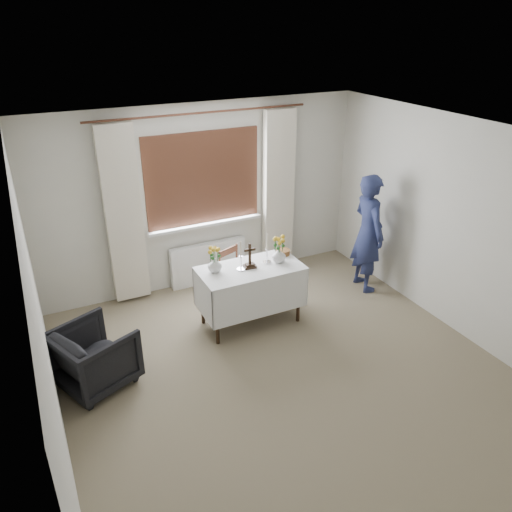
{
  "coord_description": "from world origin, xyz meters",
  "views": [
    {
      "loc": [
        -2.18,
        -3.55,
        3.48
      ],
      "look_at": [
        0.06,
        1.01,
        1.01
      ],
      "focal_mm": 35.0,
      "sensor_mm": 36.0,
      "label": 1
    }
  ],
  "objects_px": {
    "person": "(368,233)",
    "wooden_cross": "(250,256)",
    "altar_table": "(251,295)",
    "armchair": "(95,357)",
    "flower_vase_right": "(279,255)",
    "wooden_chair": "(237,278)",
    "flower_vase_left": "(215,265)"
  },
  "relations": [
    {
      "from": "person",
      "to": "wooden_cross",
      "type": "distance_m",
      "value": 1.83
    },
    {
      "from": "altar_table",
      "to": "armchair",
      "type": "xyz_separation_m",
      "value": [
        -1.92,
        -0.33,
        -0.05
      ]
    },
    {
      "from": "flower_vase_right",
      "to": "person",
      "type": "bearing_deg",
      "value": 5.19
    },
    {
      "from": "wooden_chair",
      "to": "person",
      "type": "bearing_deg",
      "value": -32.15
    },
    {
      "from": "armchair",
      "to": "wooden_cross",
      "type": "xyz_separation_m",
      "value": [
        1.92,
        0.34,
        0.59
      ]
    },
    {
      "from": "flower_vase_right",
      "to": "armchair",
      "type": "bearing_deg",
      "value": -172.07
    },
    {
      "from": "altar_table",
      "to": "flower_vase_left",
      "type": "height_order",
      "value": "flower_vase_left"
    },
    {
      "from": "wooden_cross",
      "to": "flower_vase_left",
      "type": "bearing_deg",
      "value": 175.49
    },
    {
      "from": "altar_table",
      "to": "wooden_chair",
      "type": "bearing_deg",
      "value": 86.8
    },
    {
      "from": "wooden_chair",
      "to": "wooden_cross",
      "type": "distance_m",
      "value": 0.69
    },
    {
      "from": "person",
      "to": "flower_vase_left",
      "type": "bearing_deg",
      "value": 96.79
    },
    {
      "from": "flower_vase_left",
      "to": "wooden_chair",
      "type": "bearing_deg",
      "value": 39.71
    },
    {
      "from": "person",
      "to": "armchair",
      "type": "bearing_deg",
      "value": 102.86
    },
    {
      "from": "wooden_chair",
      "to": "wooden_cross",
      "type": "relative_size",
      "value": 2.51
    },
    {
      "from": "flower_vase_left",
      "to": "altar_table",
      "type": "bearing_deg",
      "value": -12.29
    },
    {
      "from": "person",
      "to": "altar_table",
      "type": "bearing_deg",
      "value": 99.81
    },
    {
      "from": "armchair",
      "to": "flower_vase_right",
      "type": "xyz_separation_m",
      "value": [
        2.3,
        0.32,
        0.52
      ]
    },
    {
      "from": "altar_table",
      "to": "armchair",
      "type": "bearing_deg",
      "value": -170.28
    },
    {
      "from": "altar_table",
      "to": "flower_vase_right",
      "type": "height_order",
      "value": "flower_vase_right"
    },
    {
      "from": "wooden_cross",
      "to": "armchair",
      "type": "bearing_deg",
      "value": -163.24
    },
    {
      "from": "person",
      "to": "flower_vase_left",
      "type": "xyz_separation_m",
      "value": [
        -2.23,
        -0.03,
        0.03
      ]
    },
    {
      "from": "flower_vase_left",
      "to": "flower_vase_right",
      "type": "relative_size",
      "value": 0.98
    },
    {
      "from": "armchair",
      "to": "flower_vase_left",
      "type": "xyz_separation_m",
      "value": [
        1.51,
        0.42,
        0.52
      ]
    },
    {
      "from": "wooden_cross",
      "to": "wooden_chair",
      "type": "bearing_deg",
      "value": 93.06
    },
    {
      "from": "wooden_chair",
      "to": "flower_vase_right",
      "type": "xyz_separation_m",
      "value": [
        0.35,
        -0.47,
        0.46
      ]
    },
    {
      "from": "wooden_chair",
      "to": "flower_vase_left",
      "type": "height_order",
      "value": "flower_vase_left"
    },
    {
      "from": "flower_vase_right",
      "to": "wooden_chair",
      "type": "bearing_deg",
      "value": 126.99
    },
    {
      "from": "altar_table",
      "to": "wooden_chair",
      "type": "relative_size",
      "value": 1.58
    },
    {
      "from": "altar_table",
      "to": "flower_vase_left",
      "type": "xyz_separation_m",
      "value": [
        -0.41,
        0.09,
        0.47
      ]
    },
    {
      "from": "altar_table",
      "to": "wooden_chair",
      "type": "height_order",
      "value": "wooden_chair"
    },
    {
      "from": "flower_vase_right",
      "to": "wooden_cross",
      "type": "bearing_deg",
      "value": 177.36
    },
    {
      "from": "wooden_cross",
      "to": "flower_vase_right",
      "type": "distance_m",
      "value": 0.39
    }
  ]
}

